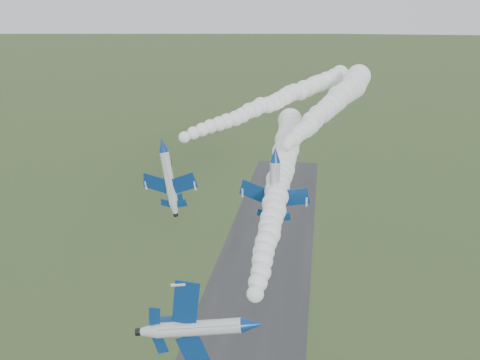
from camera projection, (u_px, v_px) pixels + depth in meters
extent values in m
cylinder|color=silver|center=(253.00, 325.00, 49.69)|extent=(2.19, 8.18, 1.62)
cone|color=navy|center=(249.00, 360.00, 44.88)|extent=(1.77, 2.23, 1.62)
cone|color=silver|center=(256.00, 297.00, 54.31)|extent=(1.74, 1.84, 1.62)
cylinder|color=black|center=(256.00, 292.00, 55.22)|extent=(0.86, 0.63, 0.82)
ellipsoid|color=black|center=(257.00, 338.00, 47.66)|extent=(1.27, 2.84, 1.08)
cube|color=navy|center=(248.00, 293.00, 49.53)|extent=(0.87, 2.35, 4.41)
cube|color=navy|center=(255.00, 346.00, 51.32)|extent=(0.87, 2.35, 4.41)
cube|color=navy|center=(253.00, 288.00, 53.02)|extent=(0.42, 1.08, 1.92)
cube|color=navy|center=(257.00, 314.00, 53.97)|extent=(0.42, 1.08, 1.92)
cube|color=navy|center=(267.00, 302.00, 53.13)|extent=(2.22, 1.69, 0.39)
cylinder|color=silver|center=(163.00, 145.00, 77.91)|extent=(4.47, 7.93, 1.63)
cone|color=navy|center=(140.00, 153.00, 73.87)|extent=(2.29, 2.53, 1.63)
cone|color=silver|center=(182.00, 138.00, 81.81)|extent=(2.15, 2.18, 1.63)
cylinder|color=black|center=(186.00, 137.00, 82.57)|extent=(0.98, 0.83, 0.83)
ellipsoid|color=black|center=(153.00, 145.00, 76.14)|extent=(2.02, 2.92, 1.09)
cube|color=navy|center=(152.00, 146.00, 80.06)|extent=(4.81, 3.69, 0.88)
cube|color=navy|center=(181.00, 144.00, 77.05)|extent=(4.81, 3.69, 0.88)
cube|color=navy|center=(171.00, 140.00, 81.92)|extent=(2.12, 1.66, 0.42)
cube|color=navy|center=(187.00, 139.00, 80.32)|extent=(2.12, 1.66, 0.42)
cube|color=navy|center=(177.00, 132.00, 80.65)|extent=(1.00, 1.57, 2.06)
cylinder|color=silver|center=(275.00, 155.00, 75.52)|extent=(3.25, 8.34, 1.47)
cone|color=navy|center=(263.00, 165.00, 70.96)|extent=(1.91, 2.42, 1.47)
cone|color=silver|center=(286.00, 146.00, 79.92)|extent=(1.83, 2.04, 1.47)
cylinder|color=black|center=(287.00, 145.00, 80.78)|extent=(0.86, 0.74, 0.75)
ellipsoid|color=black|center=(271.00, 155.00, 73.49)|extent=(1.58, 2.96, 0.98)
cube|color=navy|center=(258.00, 152.00, 77.28)|extent=(4.91, 3.28, 0.16)
cube|color=navy|center=(297.00, 157.00, 75.24)|extent=(4.91, 3.28, 0.16)
cube|color=navy|center=(274.00, 146.00, 79.68)|extent=(2.15, 1.48, 0.11)
cube|color=navy|center=(294.00, 149.00, 78.60)|extent=(2.15, 1.48, 0.11)
cube|color=navy|center=(284.00, 140.00, 78.52)|extent=(0.47, 1.55, 2.15)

